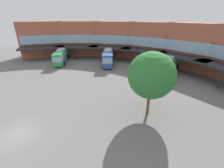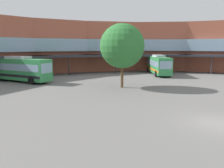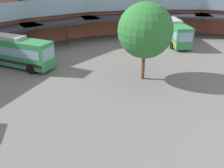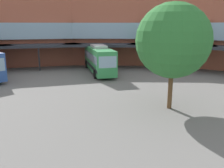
{
  "view_description": "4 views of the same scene",
  "coord_description": "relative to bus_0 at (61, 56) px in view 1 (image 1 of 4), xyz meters",
  "views": [
    {
      "loc": [
        16.59,
        0.09,
        11.87
      ],
      "look_at": [
        0.97,
        12.64,
        2.9
      ],
      "focal_mm": 24.06,
      "sensor_mm": 36.0,
      "label": 1
    },
    {
      "loc": [
        -16.23,
        -5.23,
        5.32
      ],
      "look_at": [
        1.18,
        11.28,
        1.42
      ],
      "focal_mm": 36.71,
      "sensor_mm": 36.0,
      "label": 2
    },
    {
      "loc": [
        -15.16,
        1.21,
        11.28
      ],
      "look_at": [
        -1.75,
        12.17,
        3.0
      ],
      "focal_mm": 39.05,
      "sensor_mm": 36.0,
      "label": 3
    },
    {
      "loc": [
        2.27,
        -4.39,
        6.6
      ],
      "look_at": [
        1.67,
        15.93,
        1.61
      ],
      "focal_mm": 38.71,
      "sensor_mm": 36.0,
      "label": 4
    }
  ],
  "objects": [
    {
      "name": "station_building",
      "position": [
        25.17,
        12.44,
        3.49
      ],
      "size": [
        81.92,
        36.1,
        10.65
      ],
      "color": "#AD5942",
      "rests_on": "ground"
    },
    {
      "name": "plaza_tree",
      "position": [
        31.55,
        -0.85,
        3.55
      ],
      "size": [
        5.77,
        5.77,
        8.32
      ],
      "color": "brown",
      "rests_on": "ground"
    },
    {
      "name": "ground_plane",
      "position": [
        25.17,
        -15.25,
        -1.87
      ],
      "size": [
        126.88,
        126.88,
        0.0
      ],
      "primitive_type": "plane",
      "color": "slate"
    },
    {
      "name": "bus_0",
      "position": [
        0.0,
        0.0,
        0.0
      ],
      "size": [
        11.18,
        8.26,
        3.69
      ],
      "rotation": [
        0.0,
        0.0,
        5.72
      ],
      "color": "#338C4C",
      "rests_on": "ground"
    },
    {
      "name": "bus_3",
      "position": [
        9.31,
        9.54,
        0.12
      ],
      "size": [
        11.01,
        9.65,
        3.93
      ],
      "rotation": [
        0.0,
        0.0,
        5.6
      ],
      "color": "#2D519E",
      "rests_on": "ground"
    },
    {
      "name": "bus_2",
      "position": [
        24.57,
        14.17,
        0.1
      ],
      "size": [
        5.42,
        11.8,
        3.89
      ],
      "rotation": [
        0.0,
        0.0,
        4.98
      ],
      "color": "#338C4C",
      "rests_on": "ground"
    }
  ]
}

